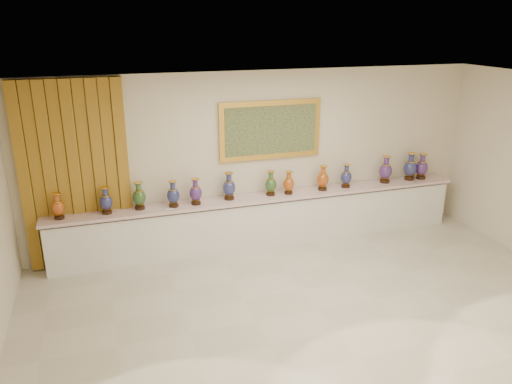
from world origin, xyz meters
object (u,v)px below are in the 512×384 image
vase_0 (58,207)px  vase_2 (139,197)px  counter (264,220)px  vase_1 (106,202)px

vase_0 → vase_2: size_ratio=0.92×
vase_2 → counter: bearing=-0.4°
counter → vase_0: vase_0 is taller
counter → vase_0: 3.39m
counter → vase_0: bearing=-179.4°
vase_0 → vase_1: size_ratio=0.96×
counter → vase_1: (-2.62, -0.03, 0.66)m
vase_0 → vase_1: bearing=0.5°
vase_2 → vase_0: bearing=-177.7°
vase_1 → vase_0: bearing=-179.5°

